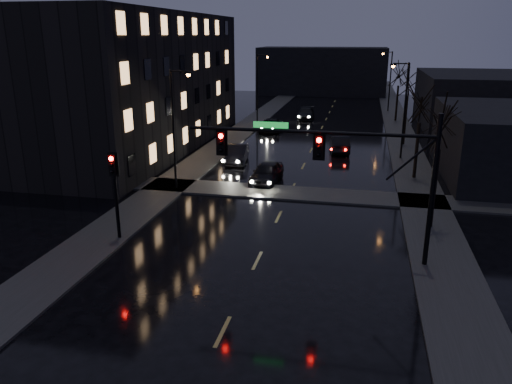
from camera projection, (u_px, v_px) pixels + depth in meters
The scene contains 22 objects.
ground at pixel (206, 366), 15.94m from camera, with size 160.00×160.00×0.00m, color black.
sidewalk_left at pixel (230, 139), 50.25m from camera, with size 3.00×140.00×0.12m, color #2D2D2B.
sidewalk_right at pixel (405, 147), 46.87m from camera, with size 3.00×140.00×0.12m, color #2D2D2B.
sidewalk_cross at pixel (290, 193), 33.17m from camera, with size 40.00×3.00×0.12m, color #2D2D2B.
apartment_block at pixel (130, 82), 45.38m from camera, with size 12.00×30.00×12.00m, color black.
commercial_right_far at pixel (477, 100), 56.41m from camera, with size 12.00×18.00×6.00m, color black.
far_block at pixel (322, 71), 88.06m from camera, with size 22.00×10.00×8.00m, color black.
signal_mast at pixel (347, 159), 22.09m from camera, with size 11.11×0.41×7.00m.
signal_pole_left at pixel (115, 184), 24.91m from camera, with size 0.35×0.41×4.53m.
tree_near at pixel (442, 115), 25.45m from camera, with size 3.52×3.52×8.08m.
tree_mid_a at pixel (422, 99), 34.89m from camera, with size 3.30×3.30×7.58m.
tree_mid_b at pixel (409, 75), 45.84m from camera, with size 3.74×3.74×8.59m.
tree_far at pixel (400, 70), 59.06m from camera, with size 3.43×3.43×7.88m.
streetlight_l_near at pixel (176, 120), 32.79m from camera, with size 1.53×0.28×8.00m.
streetlight_l_far at pixel (259, 83), 57.97m from camera, with size 1.53×0.28×8.00m.
streetlight_r_mid at pixel (403, 103), 40.96m from camera, with size 1.53×0.28×8.00m.
streetlight_r_far at pixel (389, 76), 67.07m from camera, with size 1.53×0.28×8.00m.
oncoming_car_a at pixel (267, 173), 35.48m from camera, with size 1.76×4.36×1.49m, color black.
oncoming_car_b at pixel (237, 154), 41.04m from camera, with size 1.55×4.44×1.46m, color black.
oncoming_car_c at pixel (271, 125), 54.43m from camera, with size 2.20×4.77×1.32m, color black.
oncoming_car_d at pixel (306, 114), 62.28m from camera, with size 1.95×4.80×1.39m, color black.
lead_car at pixel (340, 144), 44.83m from camera, with size 1.58×4.52×1.49m, color black.
Camera 1 is at (4.39, -12.88, 10.12)m, focal length 35.00 mm.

